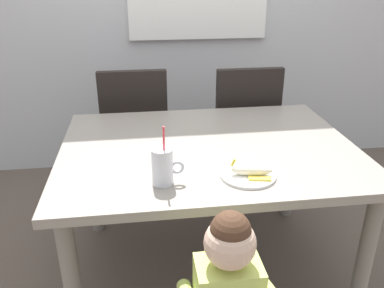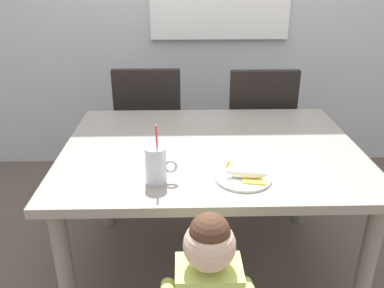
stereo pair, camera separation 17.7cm
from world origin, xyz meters
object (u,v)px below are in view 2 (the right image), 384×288
(milk_cup, at_px, (156,167))
(snack_plate, at_px, (243,178))
(dining_chair_left, at_px, (150,127))
(dining_table, at_px, (211,163))
(peeled_banana, at_px, (247,174))
(dining_chair_right, at_px, (258,128))

(milk_cup, xyz_separation_m, snack_plate, (0.35, 0.01, -0.06))
(dining_chair_left, distance_m, snack_plate, 1.21)
(dining_table, relative_size, peeled_banana, 7.99)
(snack_plate, xyz_separation_m, peeled_banana, (0.01, -0.02, 0.03))
(dining_chair_left, distance_m, milk_cup, 1.15)
(dining_chair_right, bearing_deg, dining_chair_left, -3.45)
(dining_chair_left, xyz_separation_m, dining_chair_right, (0.72, -0.04, 0.00))
(dining_chair_left, distance_m, dining_chair_right, 0.72)
(milk_cup, relative_size, peeled_banana, 1.44)
(dining_table, relative_size, snack_plate, 6.09)
(dining_chair_right, height_order, milk_cup, milk_cup)
(dining_chair_right, bearing_deg, peeled_banana, 77.03)
(dining_table, bearing_deg, dining_chair_right, 63.50)
(dining_chair_right, xyz_separation_m, milk_cup, (-0.61, -1.07, 0.27))
(milk_cup, bearing_deg, dining_chair_left, 95.94)
(milk_cup, bearing_deg, dining_chair_right, 60.45)
(dining_chair_left, xyz_separation_m, milk_cup, (0.12, -1.11, 0.27))
(milk_cup, height_order, peeled_banana, milk_cup)
(milk_cup, bearing_deg, dining_table, 54.35)
(dining_table, relative_size, dining_chair_right, 1.46)
(dining_chair_right, bearing_deg, dining_table, 63.50)
(dining_chair_right, height_order, peeled_banana, dining_chair_right)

